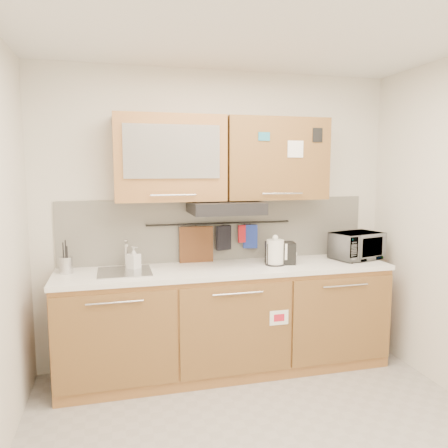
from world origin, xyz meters
TOP-DOWN VIEW (x-y plane):
  - ceiling at (0.00, 0.00)m, footprint 3.20×3.20m
  - wall_back at (0.00, 1.50)m, footprint 3.20×0.00m
  - base_cabinet at (0.00, 1.19)m, footprint 2.80×0.64m
  - countertop at (0.00, 1.19)m, footprint 2.82×0.62m
  - backsplash at (0.00, 1.49)m, footprint 2.80×0.02m
  - upper_cabinets at (-0.00, 1.32)m, footprint 1.82×0.37m
  - range_hood at (0.00, 1.25)m, footprint 0.60×0.46m
  - sink at (-0.85, 1.21)m, footprint 0.42×0.40m
  - utensil_rail at (0.00, 1.45)m, footprint 1.30×0.02m
  - utensil_crock at (-1.30, 1.29)m, footprint 0.13×0.13m
  - kettle at (0.42, 1.16)m, footprint 0.20×0.20m
  - toaster at (0.48, 1.20)m, footprint 0.27×0.20m
  - microwave at (1.24, 1.21)m, footprint 0.51×0.41m
  - soap_bottle at (-0.77, 1.30)m, footprint 0.12×0.12m
  - cutting_board at (-0.22, 1.44)m, footprint 0.30×0.03m
  - oven_mitt at (0.28, 1.44)m, footprint 0.13×0.05m
  - dark_pouch at (0.03, 1.44)m, footprint 0.15×0.08m
  - pot_holder at (0.23, 1.44)m, footprint 0.13×0.05m

SIDE VIEW (x-z plane):
  - base_cabinet at x=0.00m, z-range -0.03..0.85m
  - countertop at x=0.00m, z-range 0.88..0.92m
  - sink at x=-0.85m, z-range 0.79..1.05m
  - utensil_crock at x=-1.30m, z-range 0.86..1.12m
  - soap_bottle at x=-0.77m, z-range 0.92..1.11m
  - toaster at x=0.48m, z-range 0.92..1.11m
  - kettle at x=0.42m, z-range 0.89..1.16m
  - microwave at x=1.24m, z-range 0.92..1.16m
  - cutting_board at x=-0.22m, z-range 0.87..1.24m
  - dark_pouch at x=0.03m, z-range 1.02..1.24m
  - oven_mitt at x=0.28m, z-range 1.03..1.24m
  - pot_holder at x=0.23m, z-range 1.08..1.24m
  - backsplash at x=0.00m, z-range 0.92..1.48m
  - utensil_rail at x=0.00m, z-range 1.25..1.27m
  - wall_back at x=0.00m, z-range -0.30..2.90m
  - range_hood at x=0.00m, z-range 1.37..1.47m
  - upper_cabinets at x=0.00m, z-range 1.48..2.18m
  - ceiling at x=0.00m, z-range 2.60..2.60m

